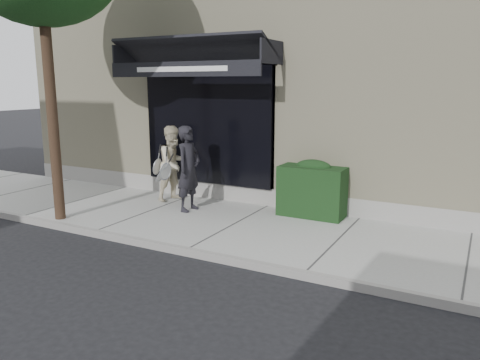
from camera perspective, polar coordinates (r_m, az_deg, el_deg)
The scene contains 7 objects.
ground at distance 8.93m, azimuth -0.69°, elevation -6.08°, with size 80.00×80.00×0.00m, color black.
sidewalk at distance 8.92m, azimuth -0.69°, elevation -5.72°, with size 20.00×3.00×0.12m, color gray.
curb at distance 7.66m, azimuth -6.34°, elevation -8.67°, with size 20.00×0.10×0.14m, color gray.
building_facade at distance 13.07m, azimuth 9.99°, elevation 11.57°, with size 14.30×8.04×5.64m.
hedge at distance 9.43m, azimuth 8.86°, elevation -1.11°, with size 1.30×0.70×1.14m.
pedestrian_front at distance 9.68m, azimuth -6.31°, elevation 1.37°, with size 0.72×0.85×1.77m.
pedestrian_back at distance 10.62m, azimuth -8.06°, elevation 2.03°, with size 0.85×0.97×1.69m.
Camera 1 is at (4.10, -7.45, 2.73)m, focal length 35.00 mm.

